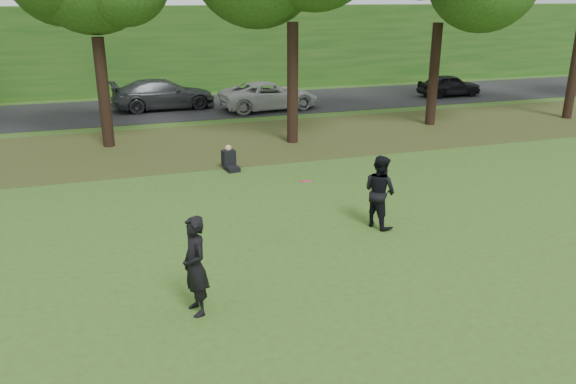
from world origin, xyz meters
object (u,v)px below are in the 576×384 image
(player_left, at_px, (195,266))
(frisbee, at_px, (306,181))
(seated_person, at_px, (230,160))
(player_right, at_px, (380,191))

(player_left, height_order, frisbee, frisbee)
(seated_person, bearing_deg, frisbee, -98.25)
(seated_person, bearing_deg, player_left, -115.19)
(frisbee, xyz_separation_m, seated_person, (-0.11, 7.27, -1.52))
(player_left, height_order, seated_person, player_left)
(player_left, xyz_separation_m, frisbee, (2.62, 1.45, 0.89))
(player_left, distance_m, frisbee, 3.13)
(player_right, relative_size, frisbee, 5.04)
(player_left, bearing_deg, seated_person, 152.00)
(player_right, distance_m, seated_person, 6.55)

